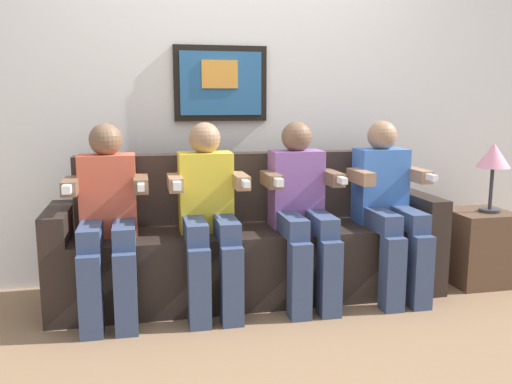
{
  "coord_description": "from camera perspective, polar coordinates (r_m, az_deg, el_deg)",
  "views": [
    {
      "loc": [
        -0.66,
        -2.91,
        1.24
      ],
      "look_at": [
        0.0,
        0.15,
        0.7
      ],
      "focal_mm": 37.48,
      "sensor_mm": 36.0,
      "label": 1
    }
  ],
  "objects": [
    {
      "name": "person_rightmost",
      "position": [
        3.49,
        13.91,
        -1.0
      ],
      "size": [
        0.46,
        0.56,
        1.11
      ],
      "color": "#3F72CC",
      "rests_on": "ground_plane"
    },
    {
      "name": "ground_plane",
      "position": [
        3.23,
        0.58,
        -12.77
      ],
      "size": [
        6.29,
        6.29,
        0.0
      ],
      "primitive_type": "plane",
      "color": "#8C6B4C"
    },
    {
      "name": "person_leftmost",
      "position": [
        3.14,
        -15.54,
        -2.23
      ],
      "size": [
        0.46,
        0.56,
        1.11
      ],
      "color": "#D8593F",
      "rests_on": "ground_plane"
    },
    {
      "name": "person_left_center",
      "position": [
        3.16,
        -5.12,
        -1.84
      ],
      "size": [
        0.46,
        0.56,
        1.11
      ],
      "color": "yellow",
      "rests_on": "ground_plane"
    },
    {
      "name": "table_lamp",
      "position": [
        3.86,
        24.0,
        3.27
      ],
      "size": [
        0.22,
        0.22,
        0.46
      ],
      "color": "#333338",
      "rests_on": "side_table_right"
    },
    {
      "name": "back_wall_assembly",
      "position": [
        3.73,
        -2.08,
        10.72
      ],
      "size": [
        4.84,
        0.1,
        2.6
      ],
      "color": "silver",
      "rests_on": "ground_plane"
    },
    {
      "name": "person_right_center",
      "position": [
        3.28,
        4.87,
        -1.42
      ],
      "size": [
        0.46,
        0.56,
        1.11
      ],
      "color": "#8C59A5",
      "rests_on": "ground_plane"
    },
    {
      "name": "couch",
      "position": [
        3.43,
        -0.63,
        -5.9
      ],
      "size": [
        2.44,
        0.58,
        0.9
      ],
      "color": "#2D231E",
      "rests_on": "ground_plane"
    },
    {
      "name": "side_table_right",
      "position": [
        3.97,
        22.58,
        -5.42
      ],
      "size": [
        0.4,
        0.4,
        0.5
      ],
      "color": "brown",
      "rests_on": "ground_plane"
    }
  ]
}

